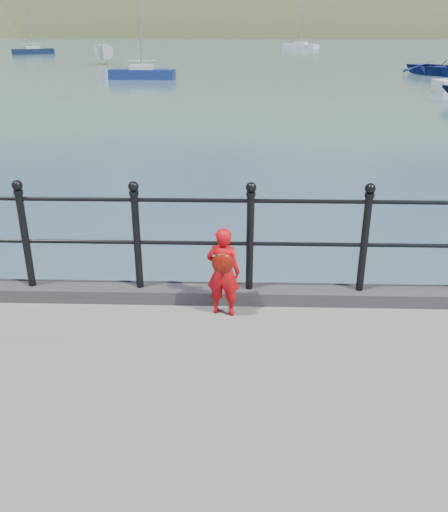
{
  "coord_description": "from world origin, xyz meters",
  "views": [
    {
      "loc": [
        0.49,
        -5.46,
        3.82
      ],
      "look_at": [
        0.33,
        -0.2,
        1.55
      ],
      "focal_mm": 38.0,
      "sensor_mm": 36.0,
      "label": 1
    }
  ],
  "objects_px": {
    "railing": "(193,230)",
    "child": "(223,271)",
    "sailboat_deep": "(300,46)",
    "launch_white": "(104,54)",
    "launch_blue": "(439,68)",
    "sailboat_left": "(33,52)",
    "sailboat_port": "(142,74)"
  },
  "relations": [
    {
      "from": "railing",
      "to": "child",
      "type": "xyz_separation_m",
      "value": [
        0.33,
        -0.3,
        -0.33
      ]
    },
    {
      "from": "railing",
      "to": "child",
      "type": "height_order",
      "value": "railing"
    },
    {
      "from": "sailboat_deep",
      "to": "railing",
      "type": "bearing_deg",
      "value": -59.8
    },
    {
      "from": "railing",
      "to": "launch_white",
      "type": "distance_m",
      "value": 53.33
    },
    {
      "from": "launch_white",
      "to": "launch_blue",
      "type": "bearing_deg",
      "value": -31.55
    },
    {
      "from": "child",
      "to": "launch_white",
      "type": "distance_m",
      "value": 53.7
    },
    {
      "from": "child",
      "to": "sailboat_deep",
      "type": "height_order",
      "value": "sailboat_deep"
    },
    {
      "from": "child",
      "to": "sailboat_left",
      "type": "bearing_deg",
      "value": -56.78
    },
    {
      "from": "sailboat_deep",
      "to": "sailboat_port",
      "type": "distance_m",
      "value": 55.44
    },
    {
      "from": "launch_white",
      "to": "sailboat_left",
      "type": "height_order",
      "value": "sailboat_left"
    },
    {
      "from": "sailboat_port",
      "to": "launch_white",
      "type": "bearing_deg",
      "value": 115.38
    },
    {
      "from": "launch_blue",
      "to": "sailboat_deep",
      "type": "bearing_deg",
      "value": 68.2
    },
    {
      "from": "railing",
      "to": "sailboat_port",
      "type": "relative_size",
      "value": 2.56
    },
    {
      "from": "launch_white",
      "to": "sailboat_port",
      "type": "relative_size",
      "value": 0.73
    },
    {
      "from": "sailboat_port",
      "to": "railing",
      "type": "bearing_deg",
      "value": -76.64
    },
    {
      "from": "railing",
      "to": "launch_white",
      "type": "xyz_separation_m",
      "value": [
        -13.2,
        51.67,
        -0.83
      ]
    },
    {
      "from": "launch_blue",
      "to": "sailboat_left",
      "type": "distance_m",
      "value": 52.9
    },
    {
      "from": "child",
      "to": "launch_blue",
      "type": "distance_m",
      "value": 43.9
    },
    {
      "from": "launch_white",
      "to": "sailboat_deep",
      "type": "bearing_deg",
      "value": 47.41
    },
    {
      "from": "launch_blue",
      "to": "sailboat_deep",
      "type": "distance_m",
      "value": 49.03
    },
    {
      "from": "child",
      "to": "sailboat_port",
      "type": "xyz_separation_m",
      "value": [
        -7.18,
        36.75,
        -1.15
      ]
    },
    {
      "from": "sailboat_left",
      "to": "child",
      "type": "bearing_deg",
      "value": -95.34
    },
    {
      "from": "railing",
      "to": "sailboat_deep",
      "type": "distance_m",
      "value": 89.84
    },
    {
      "from": "launch_blue",
      "to": "sailboat_deep",
      "type": "xyz_separation_m",
      "value": [
        -6.18,
        48.64,
        -0.23
      ]
    },
    {
      "from": "launch_white",
      "to": "sailboat_deep",
      "type": "distance_m",
      "value": 44.18
    },
    {
      "from": "child",
      "to": "sailboat_port",
      "type": "bearing_deg",
      "value": -66.99
    },
    {
      "from": "launch_white",
      "to": "sailboat_port",
      "type": "bearing_deg",
      "value": -78.3
    },
    {
      "from": "sailboat_port",
      "to": "sailboat_left",
      "type": "relative_size",
      "value": 0.92
    },
    {
      "from": "launch_blue",
      "to": "sailboat_port",
      "type": "bearing_deg",
      "value": 161.28
    },
    {
      "from": "railing",
      "to": "sailboat_deep",
      "type": "bearing_deg",
      "value": 83.63
    },
    {
      "from": "child",
      "to": "railing",
      "type": "bearing_deg",
      "value": -30.94
    },
    {
      "from": "launch_blue",
      "to": "launch_white",
      "type": "xyz_separation_m",
      "value": [
        -29.35,
        11.03,
        0.42
      ]
    }
  ]
}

